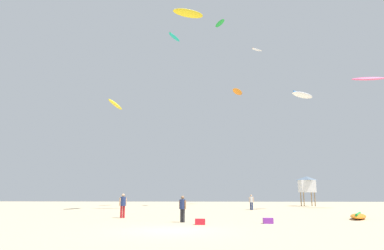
{
  "coord_description": "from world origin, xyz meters",
  "views": [
    {
      "loc": [
        1.8,
        -15.93,
        1.66
      ],
      "look_at": [
        0.0,
        19.18,
        8.99
      ],
      "focal_mm": 31.07,
      "sensor_mm": 36.0,
      "label": 1
    }
  ],
  "objects_px": {
    "person_left": "(251,201)",
    "person_foreground": "(183,207)",
    "kite_aloft_0": "(302,95)",
    "kite_aloft_7": "(174,37)",
    "cooler_box": "(268,221)",
    "gear_bag": "(200,222)",
    "kite_aloft_4": "(238,92)",
    "kite_aloft_2": "(188,13)",
    "kite_grounded_near": "(358,216)",
    "lifeguard_tower": "(307,184)",
    "kite_aloft_5": "(220,23)",
    "kite_aloft_1": "(368,79)",
    "kite_aloft_6": "(257,50)",
    "person_midground": "(123,204)",
    "kite_aloft_3": "(115,104)"
  },
  "relations": [
    {
      "from": "person_left",
      "to": "cooler_box",
      "type": "distance_m",
      "value": 16.75
    },
    {
      "from": "cooler_box",
      "to": "kite_aloft_7",
      "type": "bearing_deg",
      "value": 107.73
    },
    {
      "from": "kite_aloft_0",
      "to": "kite_aloft_5",
      "type": "xyz_separation_m",
      "value": [
        -8.88,
        8.9,
        14.07
      ]
    },
    {
      "from": "kite_aloft_2",
      "to": "kite_aloft_3",
      "type": "height_order",
      "value": "kite_aloft_2"
    },
    {
      "from": "person_midground",
      "to": "kite_aloft_2",
      "type": "distance_m",
      "value": 25.07
    },
    {
      "from": "kite_aloft_1",
      "to": "kite_aloft_2",
      "type": "bearing_deg",
      "value": -169.34
    },
    {
      "from": "kite_aloft_3",
      "to": "kite_aloft_6",
      "type": "distance_m",
      "value": 30.39
    },
    {
      "from": "lifeguard_tower",
      "to": "kite_aloft_2",
      "type": "distance_m",
      "value": 28.49
    },
    {
      "from": "kite_aloft_0",
      "to": "kite_aloft_7",
      "type": "xyz_separation_m",
      "value": [
        -15.78,
        9.4,
        12.26
      ]
    },
    {
      "from": "lifeguard_tower",
      "to": "kite_aloft_1",
      "type": "xyz_separation_m",
      "value": [
        5.95,
        -8.62,
        12.58
      ]
    },
    {
      "from": "kite_aloft_2",
      "to": "kite_aloft_3",
      "type": "bearing_deg",
      "value": 175.66
    },
    {
      "from": "person_midground",
      "to": "kite_aloft_3",
      "type": "xyz_separation_m",
      "value": [
        -4.57,
        12.49,
        10.81
      ]
    },
    {
      "from": "kite_aloft_2",
      "to": "kite_aloft_5",
      "type": "distance_m",
      "value": 11.48
    },
    {
      "from": "kite_aloft_7",
      "to": "gear_bag",
      "type": "bearing_deg",
      "value": -80.54
    },
    {
      "from": "gear_bag",
      "to": "kite_aloft_4",
      "type": "bearing_deg",
      "value": 81.24
    },
    {
      "from": "person_left",
      "to": "kite_aloft_2",
      "type": "relative_size",
      "value": 0.41
    },
    {
      "from": "kite_grounded_near",
      "to": "lifeguard_tower",
      "type": "relative_size",
      "value": 0.83
    },
    {
      "from": "person_foreground",
      "to": "kite_aloft_6",
      "type": "bearing_deg",
      "value": 17.46
    },
    {
      "from": "person_left",
      "to": "kite_grounded_near",
      "type": "height_order",
      "value": "person_left"
    },
    {
      "from": "person_foreground",
      "to": "person_left",
      "type": "bearing_deg",
      "value": 13.27
    },
    {
      "from": "kite_aloft_2",
      "to": "kite_aloft_5",
      "type": "relative_size",
      "value": 1.48
    },
    {
      "from": "kite_aloft_2",
      "to": "kite_aloft_6",
      "type": "xyz_separation_m",
      "value": [
        10.88,
        18.93,
        3.73
      ]
    },
    {
      "from": "kite_aloft_0",
      "to": "kite_aloft_2",
      "type": "xyz_separation_m",
      "value": [
        -13.01,
        -1.02,
        10.03
      ]
    },
    {
      "from": "kite_aloft_1",
      "to": "kite_aloft_5",
      "type": "relative_size",
      "value": 1.57
    },
    {
      "from": "kite_aloft_3",
      "to": "kite_aloft_6",
      "type": "xyz_separation_m",
      "value": [
        19.33,
        18.29,
        14.68
      ]
    },
    {
      "from": "kite_aloft_6",
      "to": "lifeguard_tower",
      "type": "bearing_deg",
      "value": -49.44
    },
    {
      "from": "person_midground",
      "to": "kite_aloft_0",
      "type": "relative_size",
      "value": 0.5
    },
    {
      "from": "person_left",
      "to": "cooler_box",
      "type": "bearing_deg",
      "value": 25.57
    },
    {
      "from": "kite_aloft_4",
      "to": "person_midground",
      "type": "bearing_deg",
      "value": -109.76
    },
    {
      "from": "kite_aloft_0",
      "to": "kite_aloft_1",
      "type": "distance_m",
      "value": 10.04
    },
    {
      "from": "gear_bag",
      "to": "kite_aloft_7",
      "type": "bearing_deg",
      "value": 99.46
    },
    {
      "from": "kite_aloft_1",
      "to": "kite_aloft_3",
      "type": "xyz_separation_m",
      "value": [
        -30.54,
        -3.52,
        -3.84
      ]
    },
    {
      "from": "person_midground",
      "to": "kite_aloft_5",
      "type": "xyz_separation_m",
      "value": [
        8.01,
        21.76,
        25.79
      ]
    },
    {
      "from": "person_left",
      "to": "kite_aloft_2",
      "type": "bearing_deg",
      "value": -53.91
    },
    {
      "from": "kite_aloft_6",
      "to": "person_left",
      "type": "bearing_deg",
      "value": -102.77
    },
    {
      "from": "cooler_box",
      "to": "kite_aloft_5",
      "type": "distance_m",
      "value": 37.11
    },
    {
      "from": "kite_grounded_near",
      "to": "gear_bag",
      "type": "relative_size",
      "value": 6.15
    },
    {
      "from": "lifeguard_tower",
      "to": "kite_grounded_near",
      "type": "bearing_deg",
      "value": -98.62
    },
    {
      "from": "kite_aloft_6",
      "to": "kite_aloft_2",
      "type": "bearing_deg",
      "value": -119.88
    },
    {
      "from": "cooler_box",
      "to": "kite_aloft_1",
      "type": "height_order",
      "value": "kite_aloft_1"
    },
    {
      "from": "kite_grounded_near",
      "to": "kite_aloft_7",
      "type": "distance_m",
      "value": 36.68
    },
    {
      "from": "cooler_box",
      "to": "kite_aloft_4",
      "type": "height_order",
      "value": "kite_aloft_4"
    },
    {
      "from": "kite_aloft_3",
      "to": "kite_aloft_4",
      "type": "distance_m",
      "value": 25.53
    },
    {
      "from": "person_left",
      "to": "kite_aloft_5",
      "type": "height_order",
      "value": "kite_aloft_5"
    },
    {
      "from": "cooler_box",
      "to": "kite_aloft_5",
      "type": "bearing_deg",
      "value": 93.36
    },
    {
      "from": "kite_aloft_4",
      "to": "lifeguard_tower",
      "type": "bearing_deg",
      "value": -36.85
    },
    {
      "from": "kite_aloft_6",
      "to": "kite_grounded_near",
      "type": "bearing_deg",
      "value": -87.19
    },
    {
      "from": "person_left",
      "to": "person_foreground",
      "type": "bearing_deg",
      "value": 8.6
    },
    {
      "from": "cooler_box",
      "to": "gear_bag",
      "type": "height_order",
      "value": "same"
    },
    {
      "from": "person_left",
      "to": "kite_aloft_7",
      "type": "height_order",
      "value": "kite_aloft_7"
    }
  ]
}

